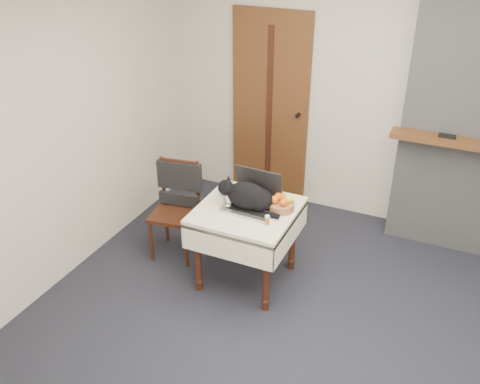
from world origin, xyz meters
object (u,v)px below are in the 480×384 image
(pill_bottle, at_px, (267,220))
(fruit_basket, at_px, (281,204))
(side_table, at_px, (247,221))
(laptop, at_px, (254,198))
(chair, at_px, (178,195))
(cat, at_px, (249,197))
(door, at_px, (270,109))
(cream_jar, at_px, (222,198))

(pill_bottle, xyz_separation_m, fruit_basket, (0.01, 0.26, 0.01))
(side_table, height_order, laptop, laptop)
(chair, bearing_deg, cat, -20.59)
(cat, relative_size, fruit_basket, 2.48)
(cat, xyz_separation_m, chair, (-0.77, 0.17, -0.25))
(side_table, bearing_deg, fruit_basket, 22.63)
(laptop, relative_size, cat, 0.77)
(door, distance_m, laptop, 1.51)
(cream_jar, bearing_deg, door, 96.70)
(fruit_basket, bearing_deg, door, 115.37)
(fruit_basket, relative_size, chair, 0.25)
(laptop, distance_m, cream_jar, 0.27)
(pill_bottle, bearing_deg, side_table, 147.29)
(laptop, height_order, fruit_basket, laptop)
(door, bearing_deg, cat, -74.25)
(door, relative_size, chair, 2.26)
(pill_bottle, bearing_deg, fruit_basket, 87.23)
(side_table, bearing_deg, door, 105.24)
(cat, distance_m, chair, 0.82)
(laptop, bearing_deg, pill_bottle, -42.91)
(chair, bearing_deg, cream_jar, -25.50)
(pill_bottle, height_order, chair, chair)
(door, bearing_deg, side_table, -74.76)
(side_table, distance_m, pill_bottle, 0.32)
(door, xyz_separation_m, laptop, (0.44, -1.43, -0.22))
(laptop, relative_size, cream_jar, 5.72)
(laptop, height_order, cream_jar, laptop)
(side_table, xyz_separation_m, cream_jar, (-0.23, 0.01, 0.15))
(cat, bearing_deg, pill_bottle, -45.19)
(door, distance_m, cat, 1.55)
(door, relative_size, cat, 3.65)
(fruit_basket, distance_m, chair, 1.03)
(side_table, bearing_deg, pill_bottle, -32.71)
(laptop, relative_size, fruit_basket, 1.91)
(cat, height_order, pill_bottle, cat)
(cat, bearing_deg, side_table, -173.50)
(laptop, distance_m, cat, 0.07)
(side_table, relative_size, fruit_basket, 3.53)
(pill_bottle, distance_m, chair, 1.06)
(cream_jar, xyz_separation_m, fruit_basket, (0.48, 0.10, 0.01))
(laptop, bearing_deg, fruit_basket, 14.97)
(cream_jar, bearing_deg, pill_bottle, -18.96)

